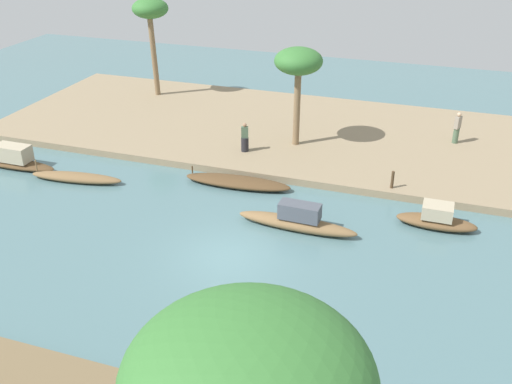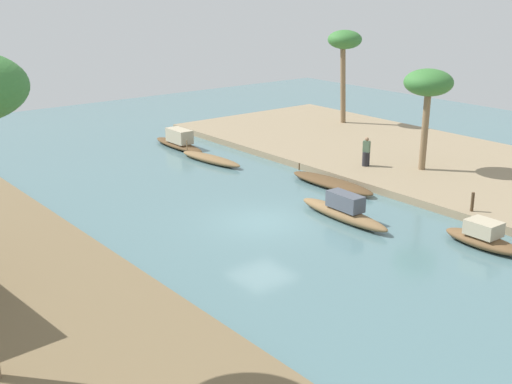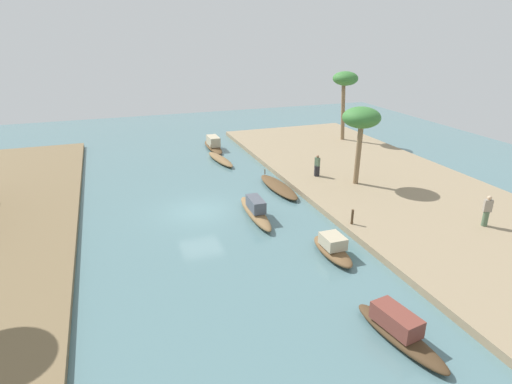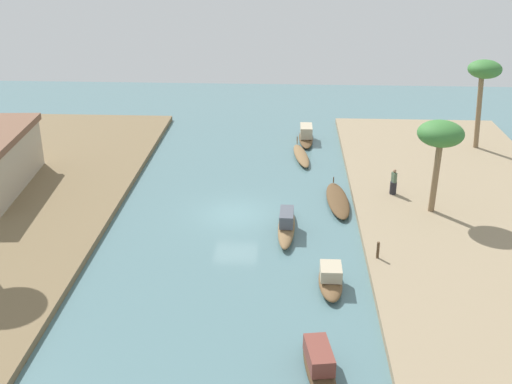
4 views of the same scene
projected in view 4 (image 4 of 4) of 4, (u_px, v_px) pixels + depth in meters
river_water at (235, 215)px, 35.80m from camera, size 63.08×63.08×0.00m
riverbank_left at (471, 217)px, 35.09m from camera, size 36.59×12.78×0.37m
riverbank_right at (8, 207)px, 36.36m from camera, size 36.59×12.78×0.37m
sampan_with_red_awning at (319, 366)px, 22.94m from camera, size 4.30×1.63×1.11m
sampan_midstream at (331, 279)px, 28.56m from camera, size 3.32×1.08×1.08m
sampan_foreground at (301, 156)px, 44.19m from camera, size 4.74×1.49×0.96m
sampan_open_hull at (338, 200)px, 37.09m from camera, size 5.30×1.51×0.78m
sampan_upstream_small at (306, 135)px, 47.78m from camera, size 4.92×1.07×1.20m
sampan_near_left_bank at (287, 224)px, 33.69m from camera, size 5.17×1.04×1.23m
person_by_mooring at (393, 184)px, 37.37m from camera, size 0.50×0.50×1.57m
mooring_post at (378, 250)px, 30.27m from camera, size 0.14×0.14×0.84m
palm_tree_left_near at (440, 136)px, 33.67m from camera, size 2.50×2.50×5.25m
palm_tree_left_far at (484, 73)px, 43.26m from camera, size 2.31×2.31×6.33m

